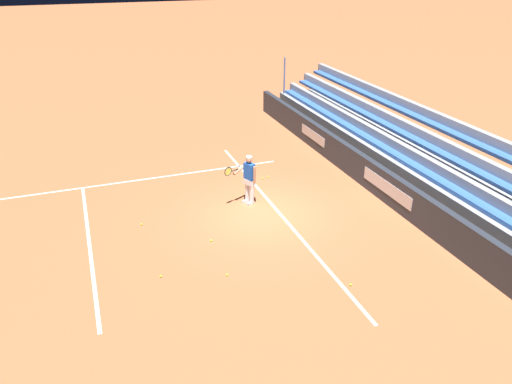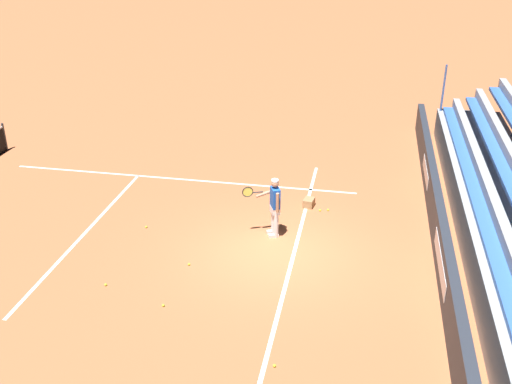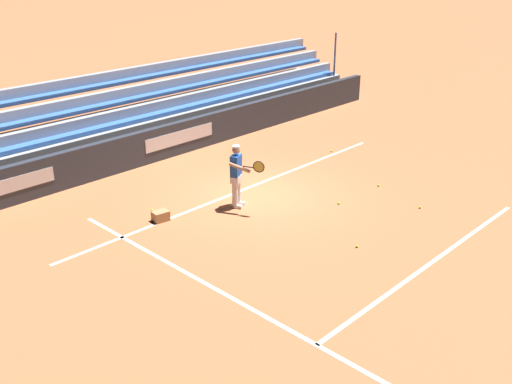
{
  "view_description": "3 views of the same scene",
  "coord_description": "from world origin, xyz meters",
  "px_view_note": "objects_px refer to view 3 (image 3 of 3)",
  "views": [
    {
      "loc": [
        -13.49,
        5.18,
        7.74
      ],
      "look_at": [
        -0.09,
        0.3,
        0.88
      ],
      "focal_mm": 35.0,
      "sensor_mm": 36.0,
      "label": 1
    },
    {
      "loc": [
        -13.74,
        -2.13,
        8.33
      ],
      "look_at": [
        1.52,
        0.83,
        1.0
      ],
      "focal_mm": 42.0,
      "sensor_mm": 36.0,
      "label": 2
    },
    {
      "loc": [
        11.13,
        10.78,
        6.65
      ],
      "look_at": [
        1.48,
        1.46,
        0.97
      ],
      "focal_mm": 42.0,
      "sensor_mm": 36.0,
      "label": 3
    }
  ],
  "objects_px": {
    "tennis_ball_by_box": "(378,185)",
    "tennis_ball_midcourt": "(339,203)",
    "tennis_ball_toward_net": "(357,246)",
    "tennis_ball_far_left": "(420,207)",
    "ball_box_cardboard": "(161,216)",
    "tennis_ball_on_baseline": "(160,212)",
    "tennis_player": "(237,175)",
    "tennis_ball_stray_back": "(152,210)",
    "tennis_ball_far_right": "(332,151)"
  },
  "relations": [
    {
      "from": "tennis_ball_toward_net",
      "to": "tennis_ball_midcourt",
      "type": "xyz_separation_m",
      "value": [
        -1.7,
        -1.8,
        0.0
      ]
    },
    {
      "from": "tennis_ball_stray_back",
      "to": "tennis_ball_by_box",
      "type": "bearing_deg",
      "value": 149.28
    },
    {
      "from": "tennis_player",
      "to": "tennis_ball_far_right",
      "type": "height_order",
      "value": "tennis_player"
    },
    {
      "from": "tennis_ball_stray_back",
      "to": "tennis_ball_far_right",
      "type": "height_order",
      "value": "same"
    },
    {
      "from": "tennis_ball_by_box",
      "to": "tennis_ball_midcourt",
      "type": "distance_m",
      "value": 1.83
    },
    {
      "from": "tennis_ball_toward_net",
      "to": "tennis_ball_far_left",
      "type": "xyz_separation_m",
      "value": [
        -2.99,
        -0.07,
        0.0
      ]
    },
    {
      "from": "tennis_ball_toward_net",
      "to": "tennis_ball_far_left",
      "type": "distance_m",
      "value": 2.99
    },
    {
      "from": "tennis_player",
      "to": "tennis_ball_on_baseline",
      "type": "height_order",
      "value": "tennis_player"
    },
    {
      "from": "tennis_ball_on_baseline",
      "to": "tennis_ball_far_right",
      "type": "distance_m",
      "value": 7.07
    },
    {
      "from": "tennis_ball_on_baseline",
      "to": "tennis_ball_midcourt",
      "type": "distance_m",
      "value": 4.81
    },
    {
      "from": "tennis_ball_toward_net",
      "to": "tennis_player",
      "type": "bearing_deg",
      "value": -85.28
    },
    {
      "from": "ball_box_cardboard",
      "to": "tennis_ball_on_baseline",
      "type": "xyz_separation_m",
      "value": [
        -0.26,
        -0.37,
        -0.1
      ]
    },
    {
      "from": "tennis_ball_by_box",
      "to": "tennis_ball_midcourt",
      "type": "height_order",
      "value": "same"
    },
    {
      "from": "tennis_ball_on_baseline",
      "to": "tennis_ball_far_right",
      "type": "relative_size",
      "value": 1.0
    },
    {
      "from": "tennis_ball_far_right",
      "to": "tennis_ball_by_box",
      "type": "bearing_deg",
      "value": 62.19
    },
    {
      "from": "tennis_ball_on_baseline",
      "to": "tennis_ball_midcourt",
      "type": "xyz_separation_m",
      "value": [
        -3.73,
        3.04,
        0.0
      ]
    },
    {
      "from": "tennis_ball_far_right",
      "to": "tennis_ball_stray_back",
      "type": "bearing_deg",
      "value": -3.86
    },
    {
      "from": "ball_box_cardboard",
      "to": "tennis_ball_midcourt",
      "type": "xyz_separation_m",
      "value": [
        -3.99,
        2.66,
        -0.1
      ]
    },
    {
      "from": "tennis_ball_stray_back",
      "to": "tennis_ball_far_left",
      "type": "xyz_separation_m",
      "value": [
        -5.09,
        5.01,
        0.0
      ]
    },
    {
      "from": "tennis_ball_by_box",
      "to": "ball_box_cardboard",
      "type": "bearing_deg",
      "value": -25.14
    },
    {
      "from": "ball_box_cardboard",
      "to": "tennis_ball_by_box",
      "type": "relative_size",
      "value": 6.06
    },
    {
      "from": "tennis_ball_by_box",
      "to": "tennis_player",
      "type": "bearing_deg",
      "value": -27.01
    },
    {
      "from": "tennis_ball_by_box",
      "to": "tennis_ball_on_baseline",
      "type": "relative_size",
      "value": 1.0
    },
    {
      "from": "tennis_ball_by_box",
      "to": "tennis_ball_stray_back",
      "type": "height_order",
      "value": "same"
    },
    {
      "from": "tennis_player",
      "to": "tennis_ball_far_left",
      "type": "relative_size",
      "value": 25.98
    },
    {
      "from": "tennis_ball_toward_net",
      "to": "tennis_ball_on_baseline",
      "type": "distance_m",
      "value": 5.24
    },
    {
      "from": "tennis_ball_far_left",
      "to": "tennis_ball_far_right",
      "type": "bearing_deg",
      "value": -114.38
    },
    {
      "from": "tennis_ball_stray_back",
      "to": "tennis_player",
      "type": "bearing_deg",
      "value": 142.21
    },
    {
      "from": "ball_box_cardboard",
      "to": "tennis_ball_by_box",
      "type": "xyz_separation_m",
      "value": [
        -5.82,
        2.73,
        -0.1
      ]
    },
    {
      "from": "ball_box_cardboard",
      "to": "tennis_ball_midcourt",
      "type": "height_order",
      "value": "ball_box_cardboard"
    },
    {
      "from": "tennis_ball_stray_back",
      "to": "tennis_ball_on_baseline",
      "type": "height_order",
      "value": "same"
    },
    {
      "from": "ball_box_cardboard",
      "to": "tennis_ball_far_right",
      "type": "xyz_separation_m",
      "value": [
        -7.33,
        -0.13,
        -0.1
      ]
    },
    {
      "from": "tennis_ball_far_left",
      "to": "tennis_player",
      "type": "bearing_deg",
      "value": -47.66
    },
    {
      "from": "tennis_player",
      "to": "tennis_ball_midcourt",
      "type": "relative_size",
      "value": 25.98
    },
    {
      "from": "tennis_ball_by_box",
      "to": "tennis_ball_far_right",
      "type": "xyz_separation_m",
      "value": [
        -1.51,
        -2.86,
        0.0
      ]
    },
    {
      "from": "tennis_ball_far_left",
      "to": "tennis_ball_on_baseline",
      "type": "height_order",
      "value": "same"
    },
    {
      "from": "tennis_player",
      "to": "tennis_ball_toward_net",
      "type": "relative_size",
      "value": 25.98
    },
    {
      "from": "tennis_ball_far_left",
      "to": "tennis_ball_by_box",
      "type": "bearing_deg",
      "value": -108.0
    },
    {
      "from": "tennis_ball_far_left",
      "to": "tennis_ball_midcourt",
      "type": "distance_m",
      "value": 2.16
    },
    {
      "from": "tennis_ball_toward_net",
      "to": "tennis_ball_far_left",
      "type": "relative_size",
      "value": 1.0
    },
    {
      "from": "tennis_ball_toward_net",
      "to": "tennis_ball_stray_back",
      "type": "bearing_deg",
      "value": -67.57
    },
    {
      "from": "tennis_player",
      "to": "tennis_ball_on_baseline",
      "type": "relative_size",
      "value": 25.98
    },
    {
      "from": "tennis_ball_far_left",
      "to": "tennis_ball_far_right",
      "type": "xyz_separation_m",
      "value": [
        -2.05,
        -4.53,
        0.0
      ]
    },
    {
      "from": "ball_box_cardboard",
      "to": "tennis_ball_far_left",
      "type": "height_order",
      "value": "ball_box_cardboard"
    },
    {
      "from": "ball_box_cardboard",
      "to": "tennis_ball_by_box",
      "type": "height_order",
      "value": "ball_box_cardboard"
    },
    {
      "from": "tennis_player",
      "to": "tennis_ball_stray_back",
      "type": "bearing_deg",
      "value": -37.79
    },
    {
      "from": "tennis_player",
      "to": "tennis_ball_midcourt",
      "type": "distance_m",
      "value": 2.89
    },
    {
      "from": "ball_box_cardboard",
      "to": "tennis_ball_toward_net",
      "type": "xyz_separation_m",
      "value": [
        -2.29,
        4.46,
        -0.1
      ]
    },
    {
      "from": "tennis_ball_far_left",
      "to": "tennis_ball_stray_back",
      "type": "bearing_deg",
      "value": -44.54
    },
    {
      "from": "tennis_player",
      "to": "ball_box_cardboard",
      "type": "xyz_separation_m",
      "value": [
        1.98,
        -0.78,
        -0.76
      ]
    }
  ]
}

